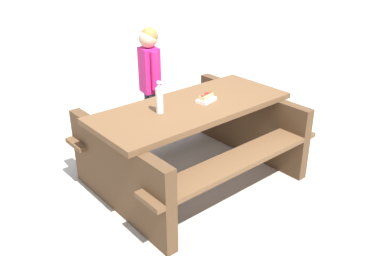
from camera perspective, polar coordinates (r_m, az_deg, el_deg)
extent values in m
plane|color=#B7B2A8|center=(3.91, 0.00, -6.97)|extent=(30.00, 30.00, 0.00)
cube|color=brown|center=(3.58, 0.00, 2.90)|extent=(1.83, 0.84, 0.05)
cube|color=brown|center=(4.11, -5.09, 1.32)|extent=(1.81, 0.36, 0.04)
cube|color=brown|center=(3.35, 6.26, -4.57)|extent=(1.81, 0.36, 0.04)
cube|color=#4D3520|center=(4.24, 8.04, 0.77)|extent=(0.16, 1.40, 0.70)
cube|color=#4D3520|center=(3.35, -10.25, -6.41)|extent=(0.16, 1.40, 0.70)
cylinder|color=silver|center=(3.38, -4.58, 3.85)|extent=(0.06, 0.06, 0.22)
cone|color=silver|center=(3.34, -4.65, 5.90)|extent=(0.06, 0.06, 0.04)
cylinder|color=silver|center=(3.33, -4.67, 6.37)|extent=(0.03, 0.03, 0.02)
cube|color=white|center=(3.64, 2.00, 3.95)|extent=(0.20, 0.14, 0.03)
cube|color=#D8B272|center=(3.63, 2.01, 4.43)|extent=(0.16, 0.08, 0.04)
cylinder|color=maroon|center=(3.62, 2.01, 4.70)|extent=(0.14, 0.05, 0.03)
ellipsoid|color=maroon|center=(3.62, 2.01, 4.88)|extent=(0.07, 0.04, 0.01)
cylinder|color=#262633|center=(4.50, -5.32, 1.47)|extent=(0.09, 0.09, 0.57)
cylinder|color=#262633|center=(4.60, -6.03, 2.01)|extent=(0.09, 0.09, 0.57)
cube|color=#D11E72|center=(4.37, -5.97, 8.05)|extent=(0.21, 0.22, 0.48)
cylinder|color=#D11E72|center=(4.26, -5.27, 7.97)|extent=(0.07, 0.07, 0.41)
cylinder|color=#D11E72|center=(4.47, -6.67, 8.72)|extent=(0.07, 0.07, 0.41)
sphere|color=tan|center=(4.28, -6.17, 12.33)|extent=(0.19, 0.19, 0.19)
sphere|color=olive|center=(4.28, -6.01, 12.66)|extent=(0.18, 0.18, 0.18)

